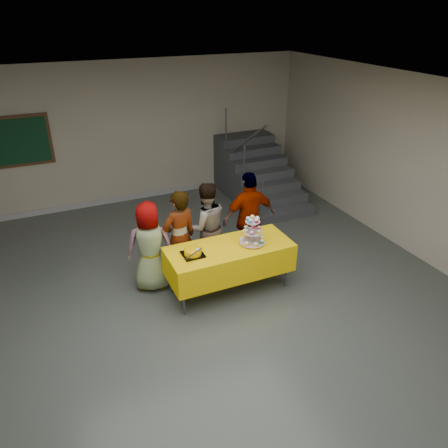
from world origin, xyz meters
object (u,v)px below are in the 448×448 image
object	(u,v)px
schoolchild_b	(180,238)
noticeboard	(16,142)
bake_table	(229,259)
staircase	(255,174)
bear_cake	(193,251)
schoolchild_d	(249,218)
schoolchild_c	(206,227)
schoolchild_a	(150,247)
cupcake_stand	(252,233)

from	to	relation	value
schoolchild_b	noticeboard	distance (m)	4.16
bake_table	staircase	size ratio (longest dim) A/B	0.78
bear_cake	schoolchild_d	size ratio (longest dim) A/B	0.22
schoolchild_c	bake_table	bearing A→B (deg)	98.07
bake_table	schoolchild_c	world-z (taller)	schoolchild_c
noticeboard	schoolchild_c	bearing A→B (deg)	-51.51
schoolchild_d	staircase	xyz separation A→B (m)	(1.44, 2.53, -0.31)
staircase	noticeboard	xyz separation A→B (m)	(-4.79, 0.84, 1.11)
staircase	bear_cake	bearing A→B (deg)	-130.05
schoolchild_a	cupcake_stand	bearing A→B (deg)	170.95
staircase	noticeboard	bearing A→B (deg)	170.10
schoolchild_a	noticeboard	distance (m)	3.93
bake_table	bear_cake	bearing A→B (deg)	-179.39
bear_cake	bake_table	bearing A→B (deg)	0.61
schoolchild_b	schoolchild_d	size ratio (longest dim) A/B	0.97
bake_table	schoolchild_b	distance (m)	0.83
bear_cake	staircase	xyz separation A→B (m)	(2.70, 3.22, -0.34)
schoolchild_a	schoolchild_b	size ratio (longest dim) A/B	0.92
schoolchild_a	schoolchild_b	distance (m)	0.47
cupcake_stand	noticeboard	world-z (taller)	noticeboard
staircase	noticeboard	world-z (taller)	noticeboard
schoolchild_d	staircase	size ratio (longest dim) A/B	0.66
cupcake_stand	schoolchild_a	bearing A→B (deg)	155.75
bake_table	staircase	xyz separation A→B (m)	(2.12, 3.21, -0.07)
schoolchild_d	staircase	world-z (taller)	staircase
bake_table	cupcake_stand	size ratio (longest dim) A/B	4.22
cupcake_stand	staircase	distance (m)	3.75
schoolchild_b	schoolchild_d	xyz separation A→B (m)	(1.27, 0.14, 0.02)
bake_table	schoolchild_c	bearing A→B (deg)	94.79
schoolchild_c	staircase	size ratio (longest dim) A/B	0.63
cupcake_stand	noticeboard	distance (m)	5.13
noticeboard	cupcake_stand	bearing A→B (deg)	-53.76
cupcake_stand	schoolchild_d	xyz separation A→B (m)	(0.34, 0.74, -0.15)
schoolchild_c	schoolchild_d	distance (m)	0.75
cupcake_stand	schoolchild_c	world-z (taller)	schoolchild_c
noticeboard	schoolchild_a	bearing A→B (deg)	-65.14
schoolchild_b	bake_table	bearing A→B (deg)	124.91
schoolchild_d	schoolchild_b	bearing A→B (deg)	8.85
bear_cake	schoolchild_d	distance (m)	1.44
schoolchild_b	staircase	world-z (taller)	staircase
bear_cake	schoolchild_c	size ratio (longest dim) A/B	0.24
bear_cake	schoolchild_c	distance (m)	0.94
cupcake_stand	schoolchild_a	distance (m)	1.55
cupcake_stand	bear_cake	xyz separation A→B (m)	(-0.93, 0.06, -0.12)
bear_cake	schoolchild_b	world-z (taller)	schoolchild_b
bear_cake	noticeboard	xyz separation A→B (m)	(-2.08, 4.05, 0.77)
schoolchild_a	schoolchild_b	world-z (taller)	schoolchild_b
cupcake_stand	staircase	xyz separation A→B (m)	(1.78, 3.27, -0.46)
schoolchild_c	bear_cake	bearing A→B (deg)	59.75
schoolchild_b	noticeboard	bearing A→B (deg)	-72.20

